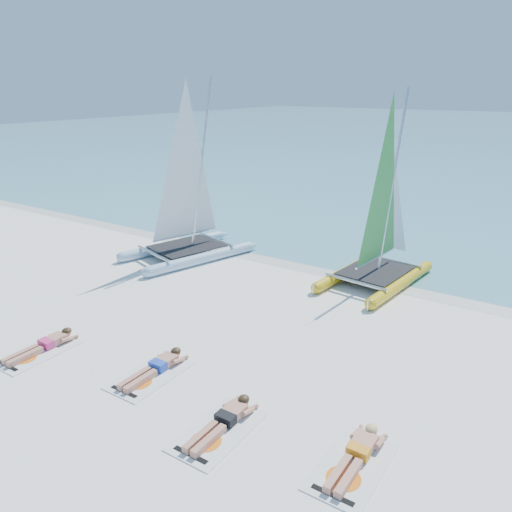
% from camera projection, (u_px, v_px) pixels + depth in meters
% --- Properties ---
extents(ground, '(140.00, 140.00, 0.00)m').
position_uv_depth(ground, '(212.00, 328.00, 12.73)').
color(ground, white).
rests_on(ground, ground).
extents(wet_sand_strip, '(140.00, 1.40, 0.01)m').
position_uv_depth(wet_sand_strip, '(311.00, 266.00, 17.07)').
color(wet_sand_strip, silver).
rests_on(wet_sand_strip, ground).
extents(catamaran_blue, '(3.50, 5.14, 6.40)m').
position_uv_depth(catamaran_blue, '(187.00, 204.00, 17.43)').
color(catamaran_blue, '#BADFF5').
rests_on(catamaran_blue, ground).
extents(catamaran_yellow, '(2.60, 4.84, 6.04)m').
position_uv_depth(catamaran_yellow, '(386.00, 220.00, 15.42)').
color(catamaran_yellow, '#F7AD1A').
rests_on(catamaran_yellow, ground).
extents(towel_a, '(1.00, 1.85, 0.02)m').
position_uv_depth(towel_a, '(38.00, 352.00, 11.56)').
color(towel_a, silver).
rests_on(towel_a, ground).
extents(sunbather_a, '(0.37, 1.73, 0.26)m').
position_uv_depth(sunbather_a, '(45.00, 344.00, 11.68)').
color(sunbather_a, tan).
rests_on(sunbather_a, towel_a).
extents(towel_b, '(1.00, 1.85, 0.02)m').
position_uv_depth(towel_b, '(151.00, 375.00, 10.64)').
color(towel_b, silver).
rests_on(towel_b, ground).
extents(sunbather_b, '(0.37, 1.73, 0.26)m').
position_uv_depth(sunbather_b, '(157.00, 366.00, 10.76)').
color(sunbather_b, tan).
rests_on(sunbather_b, towel_b).
extents(towel_c, '(1.00, 1.85, 0.02)m').
position_uv_depth(towel_c, '(218.00, 431.00, 8.93)').
color(towel_c, silver).
rests_on(towel_c, ground).
extents(sunbather_c, '(0.37, 1.73, 0.26)m').
position_uv_depth(sunbather_c, '(224.00, 420.00, 9.04)').
color(sunbather_c, tan).
rests_on(sunbather_c, towel_c).
extents(towel_d, '(1.00, 1.85, 0.02)m').
position_uv_depth(towel_d, '(352.00, 466.00, 8.11)').
color(towel_d, silver).
rests_on(towel_d, ground).
extents(sunbather_d, '(0.37, 1.73, 0.26)m').
position_uv_depth(sunbather_d, '(357.00, 453.00, 8.23)').
color(sunbather_d, tan).
rests_on(sunbather_d, towel_d).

